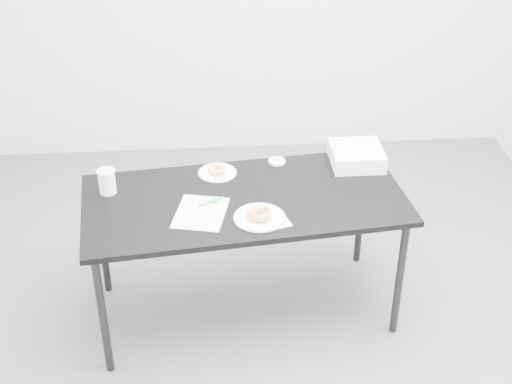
{
  "coord_description": "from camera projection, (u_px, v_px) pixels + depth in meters",
  "views": [
    {
      "loc": [
        -0.28,
        -2.89,
        2.63
      ],
      "look_at": [
        -0.05,
        0.02,
        0.81
      ],
      "focal_mm": 50.0,
      "sensor_mm": 36.0,
      "label": 1
    }
  ],
  "objects": [
    {
      "name": "coffee_cup",
      "position": [
        107.0,
        181.0,
        3.56
      ],
      "size": [
        0.08,
        0.08,
        0.13
      ],
      "primitive_type": "cylinder",
      "color": "white",
      "rests_on": "table"
    },
    {
      "name": "scorecard",
      "position": [
        201.0,
        213.0,
        3.43
      ],
      "size": [
        0.29,
        0.34,
        0.0
      ],
      "primitive_type": "cube",
      "rotation": [
        0.0,
        0.0,
        -0.22
      ],
      "color": "white",
      "rests_on": "table"
    },
    {
      "name": "donut_near",
      "position": [
        260.0,
        214.0,
        3.37
      ],
      "size": [
        0.13,
        0.13,
        0.04
      ],
      "primitive_type": "torus",
      "rotation": [
        0.0,
        0.0,
        0.16
      ],
      "color": "#D88A44",
      "rests_on": "plate_near"
    },
    {
      "name": "pen",
      "position": [
        211.0,
        202.0,
        3.5
      ],
      "size": [
        0.12,
        0.08,
        0.01
      ],
      "primitive_type": "cylinder",
      "rotation": [
        0.0,
        1.57,
        0.53
      ],
      "color": "#0D8F6F",
      "rests_on": "scorecard"
    },
    {
      "name": "napkin",
      "position": [
        269.0,
        220.0,
        3.38
      ],
      "size": [
        0.22,
        0.22,
        0.0
      ],
      "primitive_type": "cube",
      "rotation": [
        0.0,
        0.0,
        0.3
      ],
      "color": "white",
      "rests_on": "table"
    },
    {
      "name": "plate_far",
      "position": [
        217.0,
        173.0,
        3.75
      ],
      "size": [
        0.2,
        0.2,
        0.01
      ],
      "primitive_type": "cylinder",
      "color": "white",
      "rests_on": "table"
    },
    {
      "name": "cup_lid",
      "position": [
        277.0,
        161.0,
        3.85
      ],
      "size": [
        0.09,
        0.09,
        0.01
      ],
      "primitive_type": "cylinder",
      "color": "white",
      "rests_on": "table"
    },
    {
      "name": "logo_patch",
      "position": [
        215.0,
        201.0,
        3.52
      ],
      "size": [
        0.06,
        0.06,
        0.0
      ],
      "primitive_type": "cube",
      "rotation": [
        0.0,
        0.0,
        -0.22
      ],
      "color": "green",
      "rests_on": "scorecard"
    },
    {
      "name": "donut_far",
      "position": [
        217.0,
        170.0,
        3.74
      ],
      "size": [
        0.13,
        0.13,
        0.03
      ],
      "primitive_type": "torus",
      "rotation": [
        0.0,
        0.0,
        0.43
      ],
      "color": "#D88A44",
      "rests_on": "plate_far"
    },
    {
      "name": "bakery_box",
      "position": [
        357.0,
        156.0,
        3.82
      ],
      "size": [
        0.27,
        0.27,
        0.09
      ],
      "primitive_type": "cube",
      "rotation": [
        0.0,
        0.0,
        0.0
      ],
      "color": "white",
      "rests_on": "table"
    },
    {
      "name": "plate_near",
      "position": [
        260.0,
        218.0,
        3.38
      ],
      "size": [
        0.25,
        0.25,
        0.01
      ],
      "primitive_type": "cylinder",
      "color": "white",
      "rests_on": "napkin"
    },
    {
      "name": "table",
      "position": [
        244.0,
        207.0,
        3.58
      ],
      "size": [
        1.67,
        0.93,
        0.73
      ],
      "rotation": [
        0.0,
        0.0,
        0.11
      ],
      "color": "black",
      "rests_on": "floor"
    },
    {
      "name": "floor",
      "position": [
        266.0,
        321.0,
        3.85
      ],
      "size": [
        4.0,
        4.0,
        0.0
      ],
      "primitive_type": "plane",
      "color": "#525358",
      "rests_on": "ground"
    }
  ]
}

